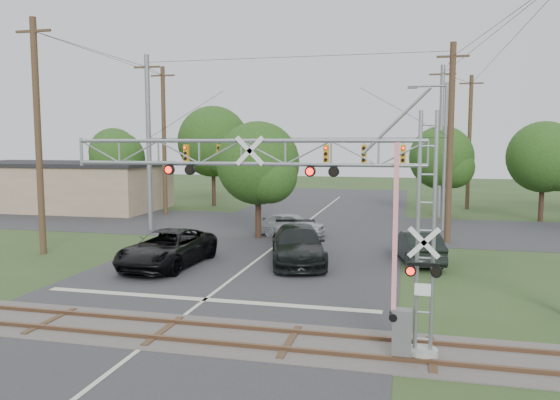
% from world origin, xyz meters
% --- Properties ---
extents(ground, '(160.00, 160.00, 0.00)m').
position_xyz_m(ground, '(0.00, 0.00, 0.00)').
color(ground, '#29421E').
rests_on(ground, ground).
extents(road_main, '(14.00, 90.00, 0.02)m').
position_xyz_m(road_main, '(0.00, 10.00, 0.01)').
color(road_main, '#2D2D30').
rests_on(road_main, ground).
extents(road_cross, '(90.00, 12.00, 0.02)m').
position_xyz_m(road_cross, '(0.00, 24.00, 0.01)').
color(road_cross, '#2D2D30').
rests_on(road_cross, ground).
extents(railroad_track, '(90.00, 3.20, 0.17)m').
position_xyz_m(railroad_track, '(0.00, 2.00, 0.03)').
color(railroad_track, '#44413B').
rests_on(railroad_track, ground).
extents(crossing_gantry, '(10.67, 0.85, 6.67)m').
position_xyz_m(crossing_gantry, '(4.64, 1.65, 4.17)').
color(crossing_gantry, '#989893').
rests_on(crossing_gantry, ground).
extents(traffic_signal_span, '(19.34, 0.36, 11.50)m').
position_xyz_m(traffic_signal_span, '(0.88, 20.00, 5.63)').
color(traffic_signal_span, gray).
rests_on(traffic_signal_span, ground).
extents(pickup_black, '(3.16, 6.28, 1.71)m').
position_xyz_m(pickup_black, '(-3.77, 10.35, 0.85)').
color(pickup_black, black).
rests_on(pickup_black, ground).
extents(car_dark, '(3.95, 6.57, 1.78)m').
position_xyz_m(car_dark, '(2.09, 12.45, 0.89)').
color(car_dark, black).
rests_on(car_dark, ground).
extents(sedan_silver, '(4.39, 1.89, 1.47)m').
position_xyz_m(sedan_silver, '(0.10, 19.94, 0.74)').
color(sedan_silver, '#A0A3A7').
rests_on(sedan_silver, ground).
extents(suv_dark, '(2.63, 5.02, 1.57)m').
position_xyz_m(suv_dark, '(7.75, 13.98, 0.79)').
color(suv_dark, black).
rests_on(suv_dark, ground).
extents(commercial_building, '(17.85, 9.35, 4.13)m').
position_xyz_m(commercial_building, '(-22.46, 28.89, 2.07)').
color(commercial_building, gray).
rests_on(commercial_building, ground).
extents(streetlight, '(2.59, 0.27, 9.70)m').
position_xyz_m(streetlight, '(9.27, 24.28, 5.43)').
color(streetlight, gray).
rests_on(streetlight, ground).
extents(utility_poles, '(26.56, 30.72, 12.31)m').
position_xyz_m(utility_poles, '(2.15, 22.58, 6.07)').
color(utility_poles, '#463620').
rests_on(utility_poles, ground).
extents(treeline, '(53.80, 27.32, 9.56)m').
position_xyz_m(treeline, '(1.88, 31.90, 5.30)').
color(treeline, '#342217').
rests_on(treeline, ground).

